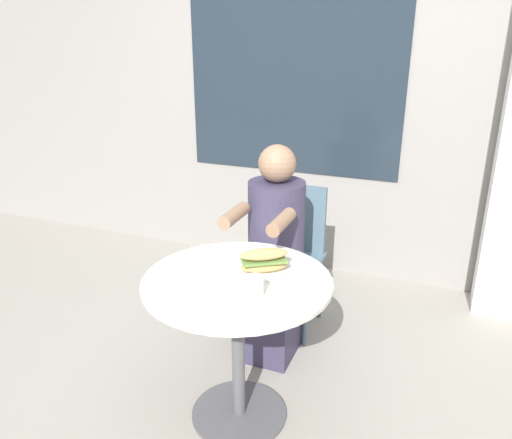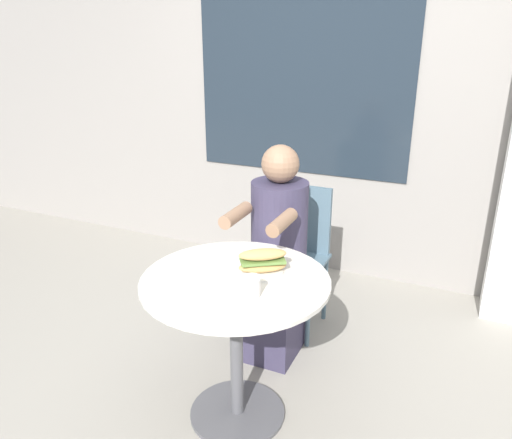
# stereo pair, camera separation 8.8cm
# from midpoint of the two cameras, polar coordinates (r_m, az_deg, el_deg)

# --- Properties ---
(ground_plane) EXTENTS (8.00, 8.00, 0.00)m
(ground_plane) POSITION_cam_midpoint_polar(r_m,az_deg,el_deg) (2.59, -2.97, -21.34)
(ground_plane) COLOR gray
(storefront_wall) EXTENTS (8.00, 0.09, 2.80)m
(storefront_wall) POSITION_cam_midpoint_polar(r_m,az_deg,el_deg) (3.61, 8.79, 15.15)
(storefront_wall) COLOR gray
(storefront_wall) RESTS_ON ground_plane
(cafe_table) EXTENTS (0.83, 0.83, 0.73)m
(cafe_table) POSITION_cam_midpoint_polar(r_m,az_deg,el_deg) (2.26, -3.23, -11.05)
(cafe_table) COLOR beige
(cafe_table) RESTS_ON ground_plane
(diner_chair) EXTENTS (0.38, 0.38, 0.87)m
(diner_chair) POSITION_cam_midpoint_polar(r_m,az_deg,el_deg) (3.06, 3.44, -2.73)
(diner_chair) COLOR slate
(diner_chair) RESTS_ON ground_plane
(seated_diner) EXTENTS (0.31, 0.55, 1.19)m
(seated_diner) POSITION_cam_midpoint_polar(r_m,az_deg,el_deg) (2.76, 1.13, -5.23)
(seated_diner) COLOR #38334C
(seated_diner) RESTS_ON ground_plane
(sandwich_on_plate) EXTENTS (0.22, 0.19, 0.11)m
(sandwich_on_plate) POSITION_cam_midpoint_polar(r_m,az_deg,el_deg) (2.20, -0.24, -4.87)
(sandwich_on_plate) COLOR white
(sandwich_on_plate) RESTS_ON cafe_table
(drink_cup) EXTENTS (0.07, 0.07, 0.08)m
(drink_cup) POSITION_cam_midpoint_polar(r_m,az_deg,el_deg) (2.02, -1.33, -7.64)
(drink_cup) COLOR silver
(drink_cup) RESTS_ON cafe_table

